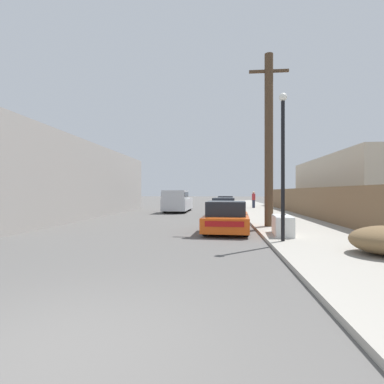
{
  "coord_description": "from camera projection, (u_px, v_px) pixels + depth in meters",
  "views": [
    {
      "loc": [
        1.66,
        -2.97,
        1.71
      ],
      "look_at": [
        0.19,
        12.37,
        1.7
      ],
      "focal_mm": 28.0,
      "sensor_mm": 36.0,
      "label": 1
    }
  ],
  "objects": [
    {
      "name": "ground_plane",
      "position": [
        60.0,
        356.0,
        3.11
      ],
      "size": [
        220.0,
        220.0,
        0.0
      ],
      "primitive_type": "plane",
      "color": "#595654"
    },
    {
      "name": "car_parked_far",
      "position": [
        225.0,
        202.0,
        32.28
      ],
      "size": [
        1.88,
        4.7,
        1.25
      ],
      "rotation": [
        0.0,
        0.0,
        -0.02
      ],
      "color": "#5B1E19",
      "rests_on": "ground"
    },
    {
      "name": "utility_pole",
      "position": [
        269.0,
        139.0,
        13.8
      ],
      "size": [
        1.8,
        0.39,
        7.96
      ],
      "color": "#4C3826",
      "rests_on": "sidewalk_curb"
    },
    {
      "name": "building_left_block",
      "position": [
        57.0,
        182.0,
        21.43
      ],
      "size": [
        7.0,
        20.11,
        4.9
      ],
      "primitive_type": "cube",
      "color": "gray",
      "rests_on": "ground"
    },
    {
      "name": "parked_sports_car_red",
      "position": [
        227.0,
        218.0,
        12.79
      ],
      "size": [
        2.07,
        4.31,
        1.31
      ],
      "rotation": [
        0.0,
        0.0,
        -0.06
      ],
      "color": "#E05114",
      "rests_on": "ground"
    },
    {
      "name": "wooden_fence",
      "position": [
        311.0,
        203.0,
        18.64
      ],
      "size": [
        0.08,
        35.2,
        1.85
      ],
      "primitive_type": "cube",
      "color": "brown",
      "rests_on": "sidewalk_curb"
    },
    {
      "name": "discarded_fridge",
      "position": [
        282.0,
        225.0,
        11.06
      ],
      "size": [
        0.76,
        1.82,
        0.73
      ],
      "rotation": [
        0.0,
        0.0,
        -0.08
      ],
      "color": "white",
      "rests_on": "sidewalk_curb"
    },
    {
      "name": "sidewalk_curb",
      "position": [
        263.0,
        211.0,
        26.0
      ],
      "size": [
        4.2,
        63.0,
        0.12
      ],
      "primitive_type": "cube",
      "color": "#9E998E",
      "rests_on": "ground"
    },
    {
      "name": "street_lamp",
      "position": [
        283.0,
        155.0,
        9.63
      ],
      "size": [
        0.26,
        0.26,
        4.77
      ],
      "color": "black",
      "rests_on": "sidewalk_curb"
    },
    {
      "name": "pickup_truck",
      "position": [
        177.0,
        201.0,
        25.22
      ],
      "size": [
        1.99,
        5.49,
        1.83
      ],
      "rotation": [
        0.0,
        0.0,
        3.13
      ],
      "color": "silver",
      "rests_on": "ground"
    },
    {
      "name": "building_right_house",
      "position": [
        360.0,
        186.0,
        22.6
      ],
      "size": [
        6.0,
        14.46,
        4.33
      ],
      "primitive_type": "cube",
      "color": "beige",
      "rests_on": "ground"
    },
    {
      "name": "car_parked_mid",
      "position": [
        224.0,
        206.0,
        22.83
      ],
      "size": [
        2.13,
        4.81,
        1.26
      ],
      "rotation": [
        0.0,
        0.0,
        -0.06
      ],
      "color": "silver",
      "rests_on": "ground"
    },
    {
      "name": "pedestrian",
      "position": [
        254.0,
        199.0,
        29.71
      ],
      "size": [
        0.34,
        0.34,
        1.64
      ],
      "color": "#282D42",
      "rests_on": "sidewalk_curb"
    }
  ]
}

